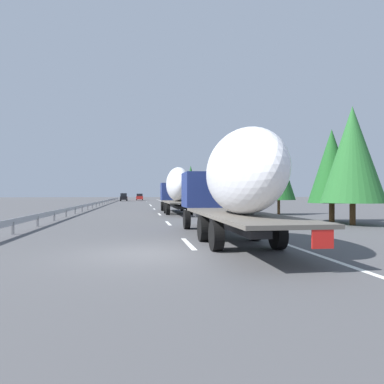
% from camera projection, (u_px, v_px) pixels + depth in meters
% --- Properties ---
extents(ground_plane, '(260.00, 260.00, 0.00)m').
position_uv_depth(ground_plane, '(140.00, 207.00, 50.84)').
color(ground_plane, '#4C4C4F').
extents(lane_stripe_0, '(3.20, 0.20, 0.01)m').
position_uv_depth(lane_stripe_0, '(188.00, 244.00, 13.54)').
color(lane_stripe_0, white).
rests_on(lane_stripe_0, ground_plane).
extents(lane_stripe_1, '(3.20, 0.20, 0.01)m').
position_uv_depth(lane_stripe_1, '(168.00, 223.00, 22.76)').
color(lane_stripe_1, white).
rests_on(lane_stripe_1, ground_plane).
extents(lane_stripe_2, '(3.20, 0.20, 0.01)m').
position_uv_depth(lane_stripe_2, '(159.00, 214.00, 32.51)').
color(lane_stripe_2, white).
rests_on(lane_stripe_2, ground_plane).
extents(lane_stripe_3, '(3.20, 0.20, 0.01)m').
position_uv_depth(lane_stripe_3, '(154.00, 209.00, 43.73)').
color(lane_stripe_3, white).
rests_on(lane_stripe_3, ground_plane).
extents(lane_stripe_4, '(3.20, 0.20, 0.01)m').
position_uv_depth(lane_stripe_4, '(151.00, 206.00, 54.18)').
color(lane_stripe_4, white).
rests_on(lane_stripe_4, ground_plane).
extents(lane_stripe_5, '(3.20, 0.20, 0.01)m').
position_uv_depth(lane_stripe_5, '(151.00, 205.00, 57.40)').
color(lane_stripe_5, white).
rests_on(lane_stripe_5, ground_plane).
extents(lane_stripe_6, '(3.20, 0.20, 0.01)m').
position_uv_depth(lane_stripe_6, '(150.00, 204.00, 61.57)').
color(lane_stripe_6, white).
rests_on(lane_stripe_6, ground_plane).
extents(lane_stripe_7, '(3.20, 0.20, 0.01)m').
position_uv_depth(lane_stripe_7, '(147.00, 201.00, 86.67)').
color(lane_stripe_7, white).
rests_on(lane_stripe_7, ground_plane).
extents(edge_line_right, '(110.00, 0.20, 0.01)m').
position_uv_depth(edge_line_right, '(174.00, 205.00, 56.61)').
color(edge_line_right, white).
rests_on(edge_line_right, ground_plane).
extents(truck_lead, '(13.80, 2.55, 4.44)m').
position_uv_depth(truck_lead, '(177.00, 188.00, 34.49)').
color(truck_lead, navy).
rests_on(truck_lead, ground_plane).
extents(truck_trailing, '(13.73, 2.55, 4.27)m').
position_uv_depth(truck_trailing, '(231.00, 182.00, 14.11)').
color(truck_trailing, navy).
rests_on(truck_trailing, ground_plane).
extents(car_red_compact, '(4.72, 1.87, 1.86)m').
position_uv_depth(car_red_compact, '(140.00, 197.00, 97.58)').
color(car_red_compact, red).
rests_on(car_red_compact, ground_plane).
extents(car_black_suv, '(4.14, 1.76, 1.98)m').
position_uv_depth(car_black_suv, '(124.00, 197.00, 88.57)').
color(car_black_suv, black).
rests_on(car_black_suv, ground_plane).
extents(road_sign, '(0.10, 0.90, 3.28)m').
position_uv_depth(road_sign, '(179.00, 192.00, 59.42)').
color(road_sign, gray).
rests_on(road_sign, ground_plane).
extents(tree_0, '(2.77, 2.77, 7.59)m').
position_uv_depth(tree_0, '(191.00, 180.00, 70.51)').
color(tree_0, '#472D19').
rests_on(tree_0, ground_plane).
extents(tree_1, '(3.20, 3.20, 6.38)m').
position_uv_depth(tree_1, '(332.00, 166.00, 24.03)').
color(tree_1, '#472D19').
rests_on(tree_1, ground_plane).
extents(tree_2, '(3.82, 3.82, 7.36)m').
position_uv_depth(tree_2, '(352.00, 154.00, 21.55)').
color(tree_2, '#472D19').
rests_on(tree_2, ground_plane).
extents(tree_3, '(3.28, 3.28, 5.19)m').
position_uv_depth(tree_3, '(198.00, 186.00, 60.21)').
color(tree_3, '#472D19').
rests_on(tree_3, ground_plane).
extents(tree_4, '(3.26, 3.26, 6.03)m').
position_uv_depth(tree_4, '(218.00, 182.00, 59.20)').
color(tree_4, '#472D19').
rests_on(tree_4, ground_plane).
extents(tree_5, '(3.03, 3.03, 6.17)m').
position_uv_depth(tree_5, '(279.00, 174.00, 32.01)').
color(tree_5, '#472D19').
rests_on(tree_5, ground_plane).
extents(guardrail_median, '(94.00, 0.10, 0.76)m').
position_uv_depth(guardrail_median, '(99.00, 202.00, 52.90)').
color(guardrail_median, '#9EA0A5').
rests_on(guardrail_median, ground_plane).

